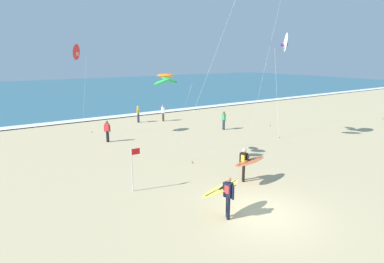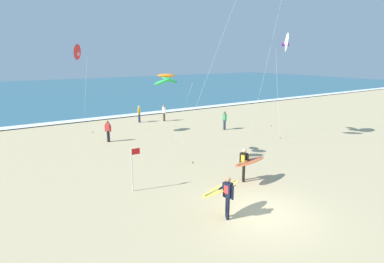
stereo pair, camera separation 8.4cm
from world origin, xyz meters
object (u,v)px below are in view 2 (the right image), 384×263
Objects in this scene: kite_delta_ivory_near at (285,43)px; lifeguard_flag at (133,165)px; surfer_lead at (225,192)px; surfer_trailing at (247,162)px; kite_arc_amber_far at (166,79)px; bystander_green_top at (225,120)px; bystander_red_top at (108,131)px; bystander_white_top at (164,113)px; bystander_yellow_top at (139,114)px; kite_delta_scarlet_low at (77,52)px.

kite_delta_ivory_near is 14.56m from lifeguard_flag.
surfer_trailing is (3.21, 2.17, 0.01)m from surfer_lead.
surfer_trailing is at bearing -70.53° from kite_arc_amber_far.
bystander_red_top is at bearing 170.37° from bystander_green_top.
bystander_white_top is (7.26, 18.07, -0.23)m from surfer_lead.
kite_arc_amber_far is at bearing -78.18° from bystander_red_top.
bystander_yellow_top is 8.39m from bystander_green_top.
surfer_trailing is 16.75m from bystander_yellow_top.
bystander_green_top is at bearing 105.75° from kite_delta_ivory_near.
kite_delta_scarlet_low is at bearing -153.40° from bystander_yellow_top.
kite_delta_ivory_near is 14.24m from bystander_red_top.
surfer_trailing is 1.45× the size of bystander_yellow_top.
kite_delta_scarlet_low is at bearing 106.55° from kite_arc_amber_far.
kite_arc_amber_far is 3.27× the size of bystander_red_top.
kite_arc_amber_far is 3.27× the size of bystander_green_top.
kite_arc_amber_far is (-1.74, 4.93, 3.85)m from surfer_trailing.
lifeguard_flag reaches higher than bystander_yellow_top.
surfer_trailing reaches higher than bystander_white_top.
bystander_yellow_top is (6.10, 3.06, -5.61)m from kite_delta_scarlet_low.
kite_delta_scarlet_low is 10.34m from bystander_white_top.
kite_arc_amber_far is 13.06m from bystander_white_top.
lifeguard_flag is (-6.92, -14.54, 0.45)m from bystander_yellow_top.
bystander_white_top is (-3.87, 11.03, -6.26)m from kite_delta_ivory_near.
kite_delta_scarlet_low is 4.41× the size of bystander_green_top.
kite_delta_ivory_near is (11.13, 7.04, 6.03)m from surfer_lead.
kite_arc_amber_far is at bearing -106.76° from bystander_yellow_top.
kite_delta_scarlet_low reaches higher than surfer_lead.
kite_delta_ivory_near is 1.50× the size of kite_arc_amber_far.
kite_arc_amber_far is at bearing 78.35° from surfer_lead.
kite_arc_amber_far reaches higher than lifeguard_flag.
bystander_red_top is at bearing 105.20° from surfer_trailing.
bystander_yellow_top and bystander_white_top have the same top height.
bystander_yellow_top is (3.53, 11.72, -4.08)m from kite_arc_amber_far.
kite_delta_ivory_near is (7.92, 4.87, 6.02)m from surfer_trailing.
surfer_lead is 15.40m from bystander_green_top.
kite_arc_amber_far reaches higher than bystander_white_top.
lifeguard_flag is at bearing -140.30° from kite_arc_amber_far.
kite_delta_scarlet_low is at bearing -164.61° from bystander_white_top.
bystander_yellow_top and bystander_red_top have the same top height.
bystander_red_top is 0.76× the size of lifeguard_flag.
lifeguard_flag is at bearing -94.08° from kite_delta_scarlet_low.
surfer_trailing reaches higher than bystander_yellow_top.
bystander_green_top is (8.29, 4.81, -4.08)m from kite_arc_amber_far.
bystander_green_top is at bearing 30.12° from kite_arc_amber_far.
lifeguard_flag is (-9.19, -13.79, 0.45)m from bystander_white_top.
bystander_red_top is at bearing -61.08° from kite_delta_scarlet_low.
kite_arc_amber_far is 3.27× the size of bystander_white_top.
surfer_trailing is 1.45× the size of bystander_red_top.
bystander_green_top is at bearing -67.96° from bystander_white_top.
kite_delta_scarlet_low is 4.41× the size of bystander_yellow_top.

